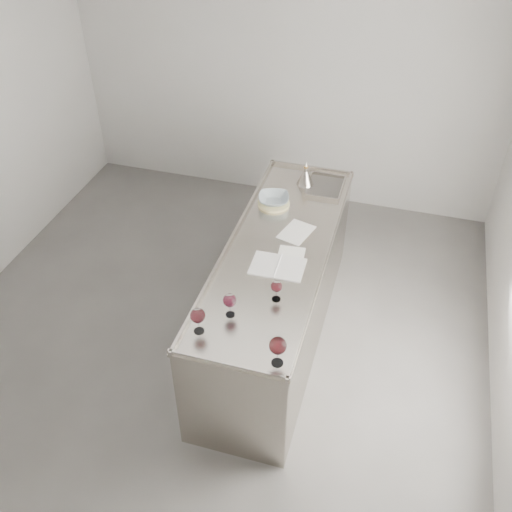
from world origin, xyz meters
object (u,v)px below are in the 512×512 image
(wine_glass_middle, at_px, (230,301))
(wine_funnel, at_px, (305,177))
(counter, at_px, (277,293))
(wine_glass_small, at_px, (277,287))
(notebook, at_px, (278,266))
(wine_glass_right, at_px, (278,346))
(wine_glass_left, at_px, (198,316))
(ceramic_bowl, at_px, (274,199))

(wine_glass_middle, distance_m, wine_funnel, 1.71)
(counter, height_order, wine_glass_small, wine_glass_small)
(wine_glass_small, distance_m, notebook, 0.35)
(wine_glass_right, bearing_deg, wine_glass_middle, 142.39)
(wine_glass_left, distance_m, ceramic_bowl, 1.52)
(counter, relative_size, wine_glass_middle, 13.83)
(wine_glass_left, distance_m, wine_glass_small, 0.58)
(wine_funnel, bearing_deg, wine_glass_small, -85.04)
(wine_glass_right, distance_m, wine_glass_small, 0.55)
(counter, relative_size, ceramic_bowl, 9.68)
(counter, xyz_separation_m, wine_glass_middle, (-0.12, -0.77, 0.59))
(wine_glass_right, distance_m, wine_funnel, 2.03)
(wine_glass_left, height_order, wine_funnel, wine_funnel)
(wine_glass_small, bearing_deg, wine_funnel, 94.96)
(notebook, xyz_separation_m, wine_funnel, (-0.05, 1.15, 0.06))
(wine_glass_right, relative_size, wine_glass_small, 1.32)
(wine_glass_middle, bearing_deg, wine_glass_left, -126.37)
(wine_glass_left, bearing_deg, notebook, 66.84)
(counter, bearing_deg, wine_glass_right, -75.73)
(counter, distance_m, ceramic_bowl, 0.77)
(notebook, bearing_deg, wine_glass_left, -114.80)
(wine_glass_middle, height_order, wine_glass_small, wine_glass_middle)
(wine_glass_middle, relative_size, wine_funnel, 0.79)
(counter, relative_size, wine_glass_left, 12.88)
(wine_glass_right, xyz_separation_m, ceramic_bowl, (-0.46, 1.63, -0.10))
(wine_glass_right, bearing_deg, wine_glass_left, 168.35)
(wine_glass_left, height_order, wine_glass_right, wine_glass_right)
(counter, xyz_separation_m, wine_glass_left, (-0.27, -0.97, 0.60))
(counter, bearing_deg, wine_funnel, 89.99)
(wine_glass_small, distance_m, ceramic_bowl, 1.14)
(wine_glass_small, bearing_deg, ceramic_bowl, 105.80)
(wine_glass_middle, distance_m, wine_glass_right, 0.50)
(wine_glass_right, xyz_separation_m, wine_funnel, (-0.27, 2.01, -0.08))
(wine_glass_small, height_order, ceramic_bowl, wine_glass_small)
(ceramic_bowl, bearing_deg, counter, -71.63)
(counter, distance_m, wine_glass_middle, 0.98)
(wine_glass_right, bearing_deg, wine_funnel, 97.78)
(notebook, bearing_deg, ceramic_bowl, 105.33)
(counter, relative_size, notebook, 6.18)
(counter, bearing_deg, ceramic_bowl, 108.37)
(wine_funnel, bearing_deg, notebook, -87.38)
(wine_glass_left, bearing_deg, wine_glass_middle, 53.63)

